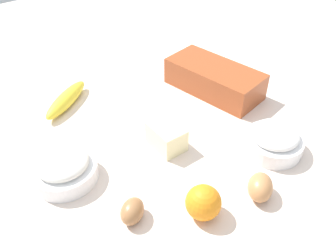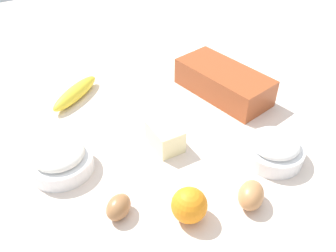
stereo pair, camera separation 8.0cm
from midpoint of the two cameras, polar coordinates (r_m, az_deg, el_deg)
name	(u,v)px [view 1 (the left image)]	position (r m, az deg, el deg)	size (l,w,h in m)	color
ground_plane	(168,141)	(0.91, -2.53, -2.55)	(2.40, 2.40, 0.02)	beige
loaf_pan	(214,78)	(1.06, 5.22, 7.52)	(0.30, 0.18, 0.08)	#9E4723
flour_bowl	(64,168)	(0.83, -19.03, -6.45)	(0.15, 0.15, 0.07)	white
sugar_bowl	(274,140)	(0.87, 14.05, -2.31)	(0.14, 0.14, 0.07)	white
banana	(66,99)	(1.05, -18.05, 3.99)	(0.19, 0.04, 0.04)	yellow
orange_fruit	(203,202)	(0.71, 2.39, -12.23)	(0.07, 0.07, 0.07)	orange
butter_block	(166,137)	(0.86, -2.91, -1.80)	(0.09, 0.06, 0.06)	#F4EDB2
egg_near_butter	(132,211)	(0.73, -8.96, -13.39)	(0.04, 0.04, 0.06)	#9F6A40
egg_beside_bowl	(260,187)	(0.77, 11.58, -9.66)	(0.05, 0.05, 0.07)	#B97D4C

